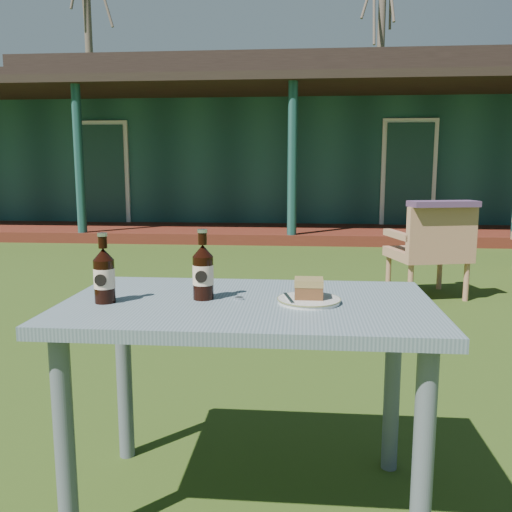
# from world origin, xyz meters

# --- Properties ---
(ground) EXTENTS (80.00, 80.00, 0.00)m
(ground) POSITION_xyz_m (0.00, 0.00, 0.00)
(ground) COLOR #334916
(pavilion) EXTENTS (15.80, 8.30, 3.45)m
(pavilion) POSITION_xyz_m (-0.00, 9.39, 1.61)
(pavilion) COLOR #1A443F
(pavilion) RESTS_ON ground
(tree_left) EXTENTS (0.28, 0.28, 10.50)m
(tree_left) POSITION_xyz_m (-8.00, 17.50, 5.25)
(tree_left) COLOR brown
(tree_left) RESTS_ON ground
(tree_mid) EXTENTS (0.28, 0.28, 9.50)m
(tree_mid) POSITION_xyz_m (3.00, 18.50, 4.75)
(tree_mid) COLOR brown
(tree_mid) RESTS_ON ground
(cafe_table) EXTENTS (1.20, 0.70, 0.72)m
(cafe_table) POSITION_xyz_m (0.00, -1.60, 0.62)
(cafe_table) COLOR slate
(cafe_table) RESTS_ON ground
(plate) EXTENTS (0.20, 0.20, 0.01)m
(plate) POSITION_xyz_m (0.20, -1.61, 0.73)
(plate) COLOR silver
(plate) RESTS_ON cafe_table
(cake_slice) EXTENTS (0.09, 0.09, 0.06)m
(cake_slice) POSITION_xyz_m (0.20, -1.59, 0.77)
(cake_slice) COLOR brown
(cake_slice) RESTS_ON plate
(fork) EXTENTS (0.04, 0.14, 0.00)m
(fork) POSITION_xyz_m (0.13, -1.62, 0.74)
(fork) COLOR silver
(fork) RESTS_ON plate
(cola_bottle_near) EXTENTS (0.07, 0.07, 0.23)m
(cola_bottle_near) POSITION_xyz_m (-0.15, -1.59, 0.81)
(cola_bottle_near) COLOR black
(cola_bottle_near) RESTS_ON cafe_table
(cola_bottle_far) EXTENTS (0.07, 0.07, 0.23)m
(cola_bottle_far) POSITION_xyz_m (-0.46, -1.66, 0.81)
(cola_bottle_far) COLOR black
(cola_bottle_far) RESTS_ON cafe_table
(bottle_cap) EXTENTS (0.03, 0.03, 0.01)m
(bottle_cap) POSITION_xyz_m (-0.03, -1.58, 0.72)
(bottle_cap) COLOR silver
(bottle_cap) RESTS_ON cafe_table
(armchair_left) EXTENTS (0.73, 0.70, 0.83)m
(armchair_left) POSITION_xyz_m (1.31, 1.54, 0.47)
(armchair_left) COLOR #B37B59
(armchair_left) RESTS_ON ground
(floral_throw) EXTENTS (0.61, 0.34, 0.05)m
(floral_throw) POSITION_xyz_m (1.35, 1.38, 0.85)
(floral_throw) COLOR #55375A
(floral_throw) RESTS_ON armchair_left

